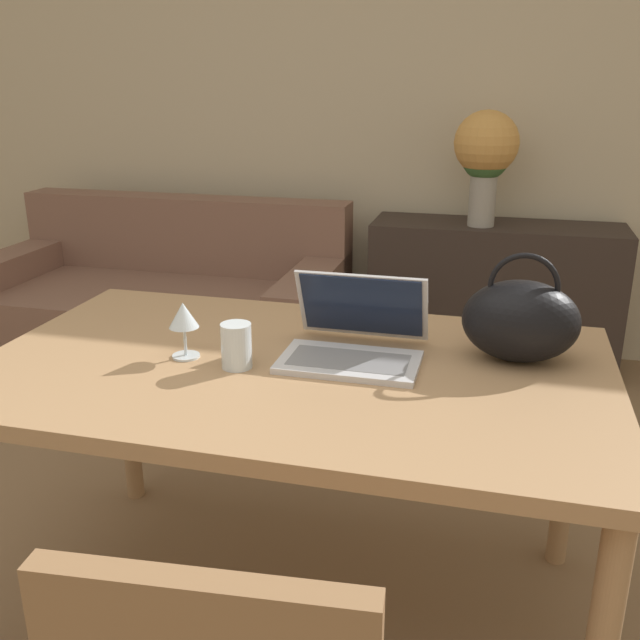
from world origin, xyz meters
TOP-DOWN VIEW (x-y plane):
  - wall_back at (0.00, 2.90)m, footprint 10.00×0.06m
  - dining_table at (0.15, 0.63)m, footprint 1.57×0.94m
  - couch at (-1.04, 2.25)m, footprint 1.82×0.92m
  - sideboard at (0.61, 2.63)m, footprint 1.23×0.40m
  - laptop at (0.29, 0.73)m, footprint 0.34×0.31m
  - drinking_glass at (0.02, 0.57)m, footprint 0.08×0.08m
  - wine_glass at (-0.13, 0.60)m, footprint 0.08×0.08m
  - handbag at (0.69, 0.80)m, footprint 0.29×0.20m
  - flower_vase at (0.52, 2.57)m, footprint 0.30×0.30m

SIDE VIEW (x-z plane):
  - couch at x=-1.04m, z-range -0.13..0.69m
  - sideboard at x=0.61m, z-range 0.00..0.74m
  - dining_table at x=0.15m, z-range 0.30..1.06m
  - laptop at x=0.29m, z-range 0.71..0.91m
  - drinking_glass at x=0.02m, z-range 0.75..0.87m
  - wine_glass at x=-0.13m, z-range 0.79..0.93m
  - handbag at x=0.69m, z-range 0.72..1.00m
  - flower_vase at x=0.52m, z-range 0.82..1.36m
  - wall_back at x=0.00m, z-range 0.00..2.70m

